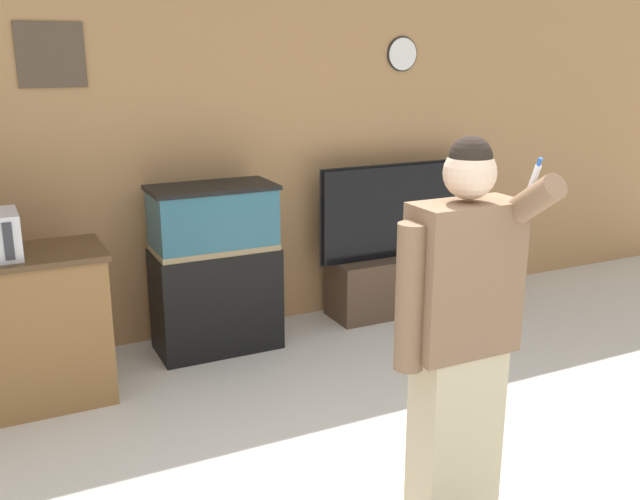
{
  "coord_description": "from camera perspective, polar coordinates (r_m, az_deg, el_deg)",
  "views": [
    {
      "loc": [
        -1.49,
        -1.81,
        2.08
      ],
      "look_at": [
        0.11,
        1.47,
        1.05
      ],
      "focal_mm": 40.0,
      "sensor_mm": 36.0,
      "label": 1
    }
  ],
  "objects": [
    {
      "name": "aquarium_on_stand",
      "position": [
        5.06,
        -8.4,
        -1.47
      ],
      "size": [
        0.86,
        0.45,
        1.19
      ],
      "color": "black",
      "rests_on": "ground_plane"
    },
    {
      "name": "wall_back_paneled",
      "position": [
        5.27,
        -9.37,
        7.05
      ],
      "size": [
        10.0,
        0.08,
        2.6
      ],
      "color": "#A87A4C",
      "rests_on": "ground_plane"
    },
    {
      "name": "person_standing",
      "position": [
        3.06,
        11.06,
        -6.9
      ],
      "size": [
        0.55,
        0.42,
        1.76
      ],
      "color": "#BCAD89",
      "rests_on": "ground_plane"
    },
    {
      "name": "tv_on_stand",
      "position": [
        5.85,
        6.45,
        -1.42
      ],
      "size": [
        1.44,
        0.4,
        1.22
      ],
      "color": "#4C3828",
      "rests_on": "ground_plane"
    }
  ]
}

